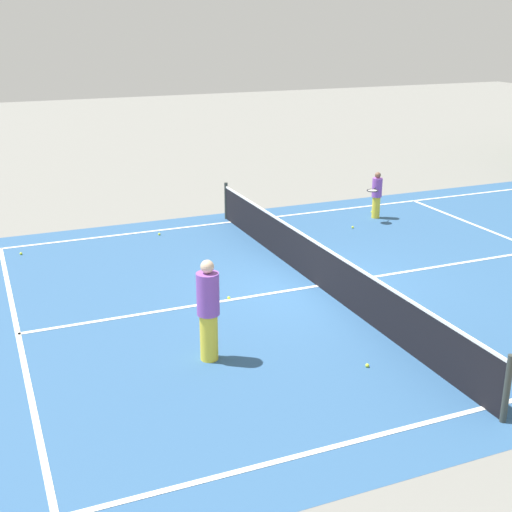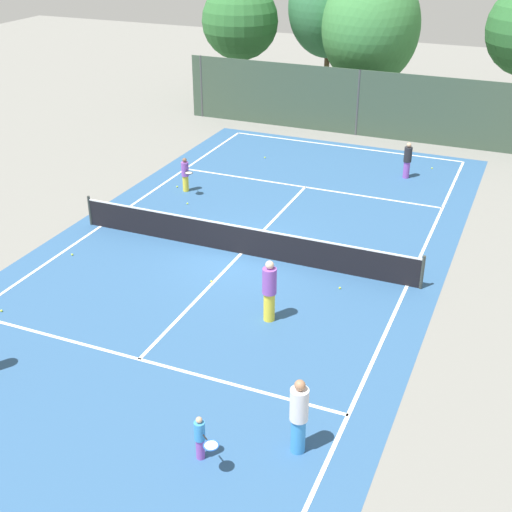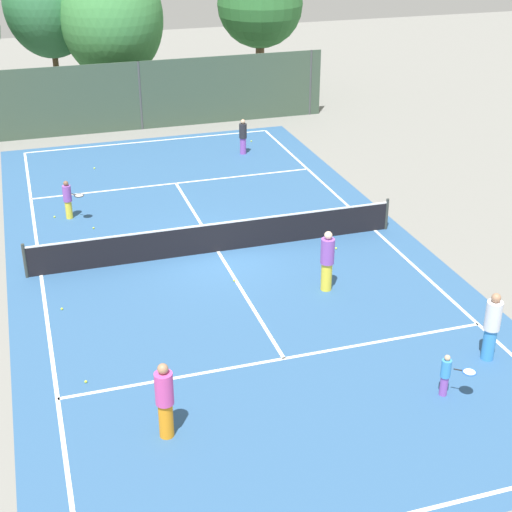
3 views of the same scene
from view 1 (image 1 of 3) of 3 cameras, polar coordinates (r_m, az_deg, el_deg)
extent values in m
plane|color=slate|center=(15.40, 5.18, -2.51)|extent=(80.00, 80.00, 0.00)
cube|color=#2D5684|center=(15.39, 5.19, -2.50)|extent=(13.00, 25.00, 0.00)
cube|color=white|center=(20.15, -2.08, 2.84)|extent=(0.10, 24.00, 0.01)
cube|color=white|center=(11.33, 18.45, -11.88)|extent=(0.10, 24.00, 0.01)
cube|color=white|center=(13.83, -19.17, -6.13)|extent=(11.00, 0.10, 0.01)
cube|color=white|center=(15.39, 5.19, -2.48)|extent=(0.10, 12.80, 0.01)
cylinder|color=#333833|center=(20.36, -2.50, 4.60)|extent=(0.10, 0.10, 1.10)
cylinder|color=#333833|center=(10.82, 20.14, -10.34)|extent=(0.10, 0.10, 1.10)
cube|color=black|center=(15.23, 5.24, -0.85)|extent=(11.80, 0.03, 0.95)
cube|color=white|center=(15.06, 5.29, 0.94)|extent=(11.80, 0.04, 0.05)
cylinder|color=yellow|center=(20.82, 9.94, 4.01)|extent=(0.24, 0.24, 0.65)
cylinder|color=purple|center=(20.67, 10.03, 5.63)|extent=(0.30, 0.30, 0.57)
sphere|color=brown|center=(20.59, 10.09, 6.63)|extent=(0.18, 0.18, 0.18)
cylinder|color=black|center=(20.38, 9.83, 5.53)|extent=(0.16, 0.17, 0.03)
torus|color=black|center=(20.15, 9.65, 5.38)|extent=(0.47, 0.47, 0.03)
cylinder|color=silver|center=(20.15, 9.65, 5.38)|extent=(0.39, 0.39, 0.00)
cylinder|color=yellow|center=(12.01, -3.93, -6.72)|extent=(0.32, 0.32, 0.86)
cylinder|color=purple|center=(11.69, -4.02, -3.16)|extent=(0.39, 0.39, 0.75)
sphere|color=beige|center=(11.51, -4.08, -0.89)|extent=(0.23, 0.23, 0.23)
sphere|color=#CCE533|center=(19.73, 8.04, 2.39)|extent=(0.07, 0.07, 0.07)
sphere|color=#CCE533|center=(12.05, 9.23, -8.97)|extent=(0.07, 0.07, 0.07)
sphere|color=#CCE533|center=(21.41, 9.61, 3.64)|extent=(0.07, 0.07, 0.07)
sphere|color=#CCE533|center=(18.33, -18.95, 0.19)|extent=(0.07, 0.07, 0.07)
sphere|color=#CCE533|center=(19.09, -8.04, 1.81)|extent=(0.07, 0.07, 0.07)
sphere|color=#CCE533|center=(14.63, -2.28, -3.49)|extent=(0.07, 0.07, 0.07)
camera|label=2|loc=(13.32, -99.45, 18.88)|focal=48.38mm
camera|label=3|loc=(23.79, -66.89, 20.64)|focal=53.89mm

